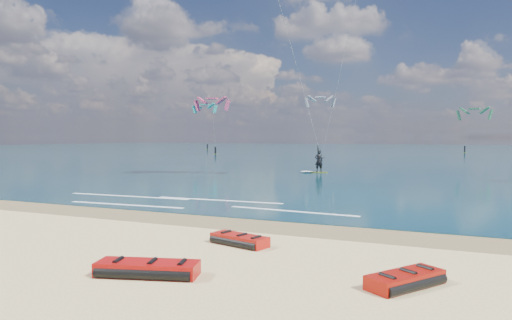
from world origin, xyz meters
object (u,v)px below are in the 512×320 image
(packed_kite_right, at_px, (405,287))
(kitesurfer_main, at_px, (318,57))
(packed_kite_left, at_px, (148,276))
(packed_kite_mid, at_px, (240,245))

(packed_kite_right, distance_m, kitesurfer_main, 28.89)
(packed_kite_left, height_order, packed_kite_mid, packed_kite_left)
(packed_kite_mid, bearing_deg, kitesurfer_main, 115.48)
(packed_kite_left, distance_m, packed_kite_mid, 3.67)
(packed_kite_left, xyz_separation_m, packed_kite_mid, (0.68, 3.60, 0.00))
(packed_kite_right, xyz_separation_m, kitesurfer_main, (-9.07, 25.67, 9.66))
(packed_kite_left, relative_size, kitesurfer_main, 0.14)
(packed_kite_mid, distance_m, kitesurfer_main, 25.84)
(packed_kite_right, height_order, kitesurfer_main, kitesurfer_main)
(packed_kite_mid, height_order, kitesurfer_main, kitesurfer_main)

